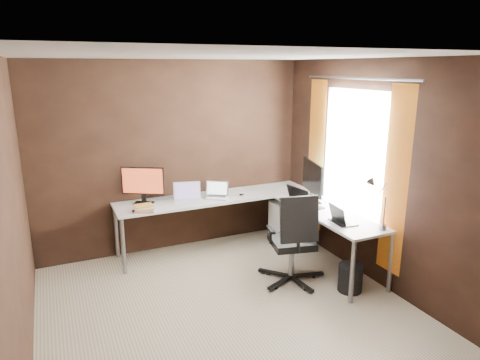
# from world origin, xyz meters

# --- Properties ---
(room) EXTENTS (3.60, 3.60, 2.50)m
(room) POSITION_xyz_m (0.34, 0.07, 1.28)
(room) COLOR #C4B798
(room) RESTS_ON ground
(desk) EXTENTS (2.65, 2.25, 0.73)m
(desk) POSITION_xyz_m (0.84, 1.04, 0.68)
(desk) COLOR white
(desk) RESTS_ON ground
(drawer_pedestal) EXTENTS (0.42, 0.50, 0.60)m
(drawer_pedestal) POSITION_xyz_m (1.43, 1.15, 0.30)
(drawer_pedestal) COLOR white
(drawer_pedestal) RESTS_ON ground
(monitor_left) EXTENTS (0.48, 0.29, 0.47)m
(monitor_left) POSITION_xyz_m (-0.46, 1.60, 0.99)
(monitor_left) COLOR black
(monitor_left) RESTS_ON desk
(monitor_right) EXTENTS (0.22, 0.63, 0.53)m
(monitor_right) POSITION_xyz_m (1.51, 0.78, 1.03)
(monitor_right) COLOR black
(monitor_right) RESTS_ON desk
(laptop_white) EXTENTS (0.40, 0.33, 0.23)m
(laptop_white) POSITION_xyz_m (0.07, 1.48, 0.78)
(laptop_white) COLOR white
(laptop_white) RESTS_ON desk
(laptop_silver) EXTENTS (0.38, 0.35, 0.21)m
(laptop_silver) POSITION_xyz_m (0.47, 1.47, 0.78)
(laptop_silver) COLOR silver
(laptop_silver) RESTS_ON desk
(laptop_black_big) EXTENTS (0.35, 0.44, 0.27)m
(laptop_black_big) POSITION_xyz_m (1.29, 0.64, 0.79)
(laptop_black_big) COLOR black
(laptop_black_big) RESTS_ON desk
(laptop_black_small) EXTENTS (0.24, 0.32, 0.20)m
(laptop_black_small) POSITION_xyz_m (1.38, 0.00, 0.78)
(laptop_black_small) COLOR black
(laptop_black_small) RESTS_ON desk
(book_stack) EXTENTS (0.27, 0.23, 0.08)m
(book_stack) POSITION_xyz_m (-0.53, 1.30, 0.77)
(book_stack) COLOR #AF765E
(book_stack) RESTS_ON desk
(mouse_left) EXTENTS (0.10, 0.07, 0.03)m
(mouse_left) POSITION_xyz_m (-0.63, 1.30, 0.75)
(mouse_left) COLOR black
(mouse_left) RESTS_ON desk
(mouse_corner) EXTENTS (0.08, 0.06, 0.03)m
(mouse_corner) POSITION_xyz_m (0.81, 1.40, 0.74)
(mouse_corner) COLOR black
(mouse_corner) RESTS_ON desk
(desk_lamp) EXTENTS (0.19, 0.21, 0.56)m
(desk_lamp) POSITION_xyz_m (1.59, -0.29, 1.08)
(desk_lamp) COLOR slate
(desk_lamp) RESTS_ON desk
(office_chair) EXTENTS (0.60, 0.62, 1.08)m
(office_chair) POSITION_xyz_m (0.92, 0.24, 0.32)
(office_chair) COLOR black
(office_chair) RESTS_ON ground
(wastebasket) EXTENTS (0.30, 0.30, 0.31)m
(wastebasket) POSITION_xyz_m (1.39, -0.21, 0.15)
(wastebasket) COLOR black
(wastebasket) RESTS_ON ground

